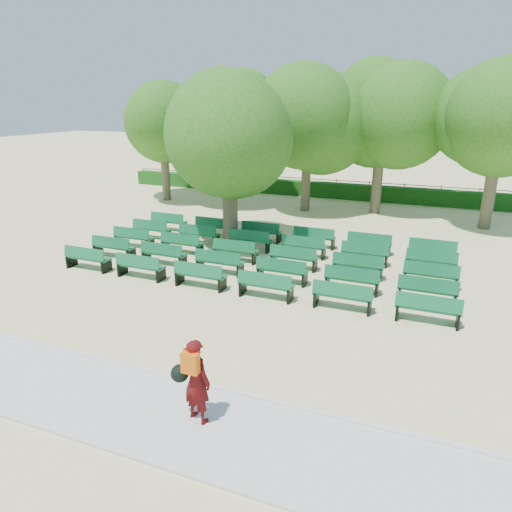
% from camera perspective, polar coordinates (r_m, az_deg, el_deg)
% --- Properties ---
extents(ground, '(120.00, 120.00, 0.00)m').
position_cam_1_polar(ground, '(15.96, -4.60, -1.90)').
color(ground, beige).
extents(paving, '(30.00, 2.20, 0.06)m').
position_cam_1_polar(paving, '(10.55, -23.07, -15.00)').
color(paving, silver).
rests_on(paving, ground).
extents(curb, '(30.00, 0.12, 0.10)m').
position_cam_1_polar(curb, '(11.23, -18.98, -12.16)').
color(curb, silver).
rests_on(curb, ground).
extents(hedge, '(26.00, 0.70, 0.90)m').
position_cam_1_polar(hedge, '(28.64, 7.82, 8.26)').
color(hedge, '#164E14').
rests_on(hedge, ground).
extents(fence, '(26.00, 0.10, 1.02)m').
position_cam_1_polar(fence, '(29.10, 7.97, 7.52)').
color(fence, black).
rests_on(fence, ground).
extents(tree_line, '(21.80, 6.80, 7.04)m').
position_cam_1_polar(tree_line, '(24.94, 5.52, 5.71)').
color(tree_line, '#2F661B').
rests_on(tree_line, ground).
extents(bench_array, '(1.71, 0.65, 1.06)m').
position_cam_1_polar(bench_array, '(16.55, 1.09, -0.75)').
color(bench_array, '#116337').
rests_on(bench_array, ground).
extents(tree_among, '(4.59, 4.59, 6.56)m').
position_cam_1_polar(tree_among, '(17.81, -3.42, 15.01)').
color(tree_among, brown).
rests_on(tree_among, ground).
extents(person, '(0.82, 0.55, 1.65)m').
position_cam_1_polar(person, '(8.53, -7.64, -15.03)').
color(person, '#4C0A0B').
rests_on(person, ground).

